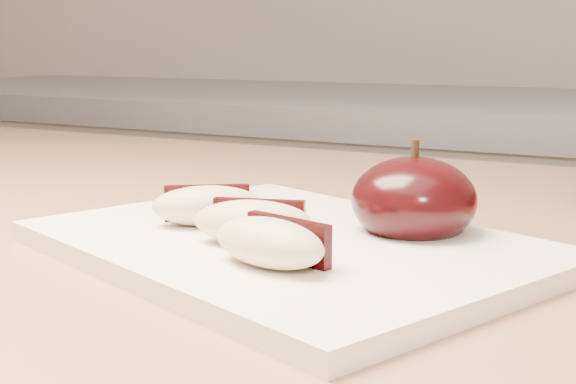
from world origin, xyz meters
The scene contains 5 objects.
cutting_board centered at (0.08, 0.41, 0.91)m, with size 0.28×0.20×0.01m, color white.
apple_half centered at (0.14, 0.45, 0.93)m, with size 0.09×0.09×0.06m.
apple_wedge_a centered at (0.02, 0.41, 0.92)m, with size 0.07×0.06×0.02m.
apple_wedge_b centered at (0.07, 0.38, 0.92)m, with size 0.07×0.05×0.02m.
apple_wedge_c centered at (0.10, 0.35, 0.92)m, with size 0.07×0.05×0.02m.
Camera 1 is at (0.29, 0.03, 1.02)m, focal length 50.00 mm.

